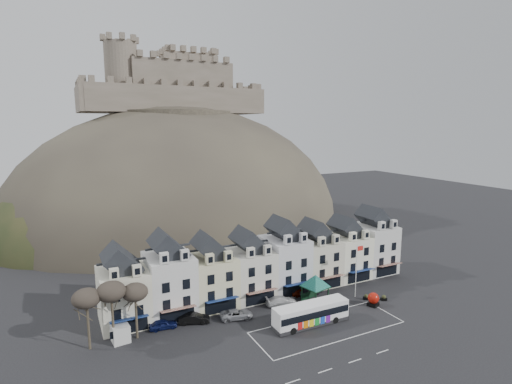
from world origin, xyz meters
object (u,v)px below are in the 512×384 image
car_black (194,318)px  car_charcoal (311,291)px  bus_shelter (315,281)px  car_silver (236,314)px  car_navy (163,324)px  car_maroon (302,292)px  white_van (118,329)px  car_white (281,301)px  flagpole (357,267)px  bus (311,313)px  red_buoy (373,299)px

car_black → car_charcoal: car_black is taller
bus_shelter → car_silver: size_ratio=1.48×
car_navy → car_maroon: car_maroon is taller
white_van → car_white: white_van is taller
bus_shelter → white_van: bearing=161.4°
white_van → car_white: 24.95m
car_black → car_maroon: car_black is taller
white_van → car_white: bearing=-9.7°
bus_shelter → white_van: (-30.43, 3.05, -2.48)m
white_van → car_navy: 6.09m
flagpole → bus_shelter: bearing=169.2°
bus → bus_shelter: bearing=51.5°
car_white → car_maroon: car_white is taller
bus_shelter → car_maroon: 4.28m
red_buoy → car_silver: 22.17m
bus_shelter → red_buoy: 9.60m
bus → bus_shelter: size_ratio=1.62×
bus_shelter → car_navy: size_ratio=1.82×
car_white → car_maroon: (5.01, 1.59, -0.05)m
car_navy → bus_shelter: bearing=-90.7°
car_navy → car_charcoal: (25.26, 0.07, 0.03)m
white_van → car_charcoal: (31.30, -0.51, -0.45)m
white_van → car_black: size_ratio=1.16×
white_van → car_silver: white_van is taller
red_buoy → car_black: bearing=165.0°
white_van → car_charcoal: white_van is taller
flagpole → car_navy: (-31.73, 3.86, -4.53)m
bus → white_van: (-25.56, 8.99, -0.65)m
bus → bus_shelter: bus_shelter is taller
red_buoy → white_van: (-37.99, 8.41, 0.03)m
car_navy → car_white: size_ratio=0.79×
car_silver → car_maroon: car_silver is taller
car_silver → car_charcoal: size_ratio=1.13×
bus_shelter → flagpole: flagpole is taller
bus_shelter → car_white: bearing=152.4°
red_buoy → car_silver: bearing=164.5°
white_van → car_maroon: (29.91, 0.00, -0.48)m
white_van → car_charcoal: 31.31m
car_maroon → car_white: bearing=123.7°
car_navy → car_maroon: 23.87m
car_black → car_silver: bearing=-83.2°
red_buoy → car_white: (-13.09, 6.82, -0.39)m
car_black → bus: bearing=-97.5°
car_silver → car_black: bearing=89.4°
car_white → white_van: bearing=97.5°
white_van → car_silver: size_ratio=1.08×
red_buoy → white_van: size_ratio=0.42×
flagpole → car_white: size_ratio=1.80×
flagpole → white_van: 38.25m
car_maroon → car_charcoal: 1.48m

